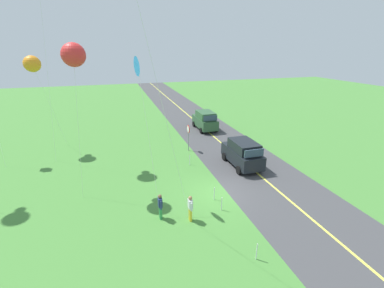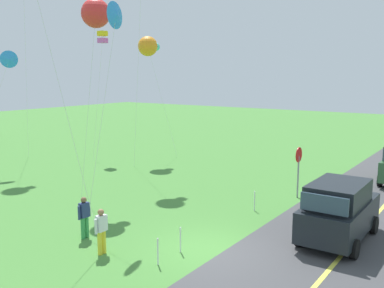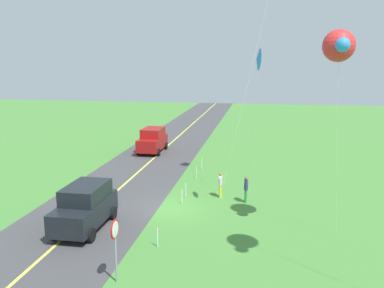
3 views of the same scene
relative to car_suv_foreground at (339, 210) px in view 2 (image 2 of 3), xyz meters
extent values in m
cube|color=#478438|center=(-3.46, 3.46, -1.20)|extent=(120.00, 120.00, 0.10)
cube|color=#424244|center=(-3.46, -0.54, -1.15)|extent=(120.00, 7.00, 0.00)
cube|color=#E5E04C|center=(-3.46, -0.54, -1.15)|extent=(120.00, 0.16, 0.00)
cube|color=black|center=(0.08, 0.00, -0.26)|extent=(4.40, 1.90, 1.10)
cube|color=black|center=(-0.17, 0.00, 0.69)|extent=(2.73, 1.75, 0.80)
cube|color=#334756|center=(0.91, 0.00, 0.69)|extent=(0.10, 1.62, 0.64)
cube|color=#334756|center=(-1.79, 0.00, 0.69)|extent=(0.10, 1.62, 0.60)
cylinder|color=black|center=(1.51, 0.95, -0.81)|extent=(0.68, 0.22, 0.68)
cylinder|color=black|center=(1.51, -0.95, -0.81)|extent=(0.68, 0.22, 0.68)
cylinder|color=black|center=(-1.35, 0.95, -0.81)|extent=(0.68, 0.22, 0.68)
cylinder|color=black|center=(-1.35, -0.95, -0.81)|extent=(0.68, 0.22, 0.68)
cylinder|color=black|center=(9.36, 0.44, -0.81)|extent=(0.68, 0.22, 0.68)
cylinder|color=gray|center=(4.63, 3.36, -0.10)|extent=(0.08, 0.08, 2.10)
cylinder|color=red|center=(4.63, 3.36, 1.02)|extent=(0.76, 0.04, 0.76)
cylinder|color=white|center=(4.63, 3.39, 1.02)|extent=(0.62, 0.01, 0.62)
cylinder|color=#338C4C|center=(-5.29, 7.90, -0.74)|extent=(0.16, 0.16, 0.82)
cylinder|color=#338C4C|center=(-5.11, 7.90, -0.74)|extent=(0.16, 0.16, 0.82)
cube|color=navy|center=(-5.20, 7.90, -0.05)|extent=(0.36, 0.22, 0.56)
cylinder|color=navy|center=(-5.44, 7.90, -0.10)|extent=(0.10, 0.10, 0.52)
cylinder|color=navy|center=(-4.96, 7.90, -0.10)|extent=(0.10, 0.10, 0.52)
sphere|color=brown|center=(-5.20, 7.90, 0.34)|extent=(0.22, 0.22, 0.22)
cylinder|color=yellow|center=(-5.97, 6.29, -0.74)|extent=(0.16, 0.16, 0.82)
cylinder|color=yellow|center=(-5.79, 6.29, -0.74)|extent=(0.16, 0.16, 0.82)
cube|color=silver|center=(-5.88, 6.29, -0.05)|extent=(0.36, 0.22, 0.56)
cylinder|color=silver|center=(-6.12, 6.29, -0.10)|extent=(0.10, 0.10, 0.52)
cylinder|color=silver|center=(-5.64, 6.29, -0.10)|extent=(0.10, 0.10, 0.52)
sphere|color=#9E704C|center=(-5.88, 6.29, 0.34)|extent=(0.22, 0.22, 0.22)
cylinder|color=silver|center=(-3.97, 8.14, 3.07)|extent=(2.47, 0.49, 8.45)
cone|color=#2D8CE5|center=(-2.74, 8.37, 7.29)|extent=(1.12, 0.41, 1.11)
cylinder|color=silver|center=(-6.57, 7.98, 6.77)|extent=(1.39, 3.38, 15.85)
cylinder|color=silver|center=(5.61, 14.67, 5.70)|extent=(0.08, 1.15, 13.71)
cylinder|color=silver|center=(9.23, 15.56, 2.89)|extent=(1.63, 1.37, 8.09)
sphere|color=orange|center=(8.43, 16.24, 6.93)|extent=(1.40, 1.40, 1.40)
sphere|color=#4CD8D8|center=(9.33, 16.24, 6.93)|extent=(0.60, 0.60, 0.60)
cylinder|color=silver|center=(3.91, 23.97, 7.53)|extent=(0.44, 0.29, 17.38)
cone|color=#2D8CE5|center=(0.75, 21.23, 5.91)|extent=(1.09, 0.67, 1.11)
cylinder|color=silver|center=(6.43, 19.35, 3.25)|extent=(1.90, 0.61, 8.81)
cube|color=yellow|center=(7.38, 19.65, 7.91)|extent=(0.56, 0.56, 0.36)
cube|color=#D859BF|center=(7.38, 19.65, 7.41)|extent=(0.56, 0.56, 0.36)
cylinder|color=silver|center=(-0.97, 12.16, 3.35)|extent=(0.80, 0.66, 9.02)
sphere|color=red|center=(-0.58, 11.83, 7.86)|extent=(1.40, 1.40, 1.40)
sphere|color=#2D8CE5|center=(0.32, 11.83, 7.86)|extent=(0.60, 0.60, 0.60)
cylinder|color=silver|center=(-5.46, 4.16, -0.70)|extent=(0.05, 0.05, 0.90)
cylinder|color=silver|center=(-4.22, 4.16, -0.70)|extent=(0.05, 0.05, 0.90)
cylinder|color=silver|center=(1.46, 4.16, -0.70)|extent=(0.05, 0.05, 0.90)
camera|label=1|loc=(-18.04, 9.89, 8.29)|focal=24.46mm
camera|label=2|loc=(-15.83, -4.35, 4.95)|focal=40.86mm
camera|label=3|loc=(17.97, 8.63, 7.19)|focal=37.41mm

